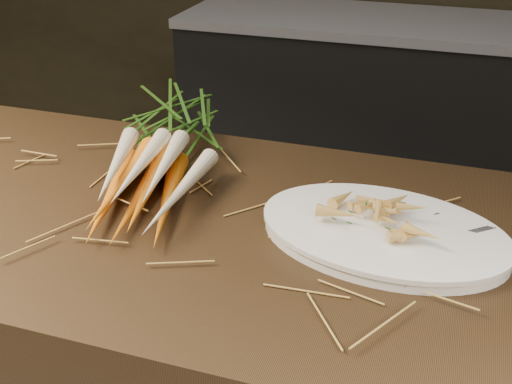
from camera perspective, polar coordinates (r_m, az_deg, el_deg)
main_counter at (r=1.46m, az=-11.46°, el=-16.27°), size 2.40×0.70×0.90m
back_counter at (r=2.97m, az=11.66°, el=6.95°), size 1.82×0.62×0.84m
straw_bedding at (r=1.19m, az=-13.51°, el=-0.23°), size 1.40×0.60×0.02m
root_veg_bunch at (r=1.26m, az=-8.41°, el=4.06°), size 0.29×0.59×0.11m
serving_platter at (r=1.06m, az=11.21°, el=-3.72°), size 0.44×0.32×0.02m
roasted_veg_heap at (r=1.04m, az=11.37°, el=-2.17°), size 0.21×0.17×0.04m
serving_fork at (r=1.02m, az=18.73°, el=-5.33°), size 0.13×0.11×0.00m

